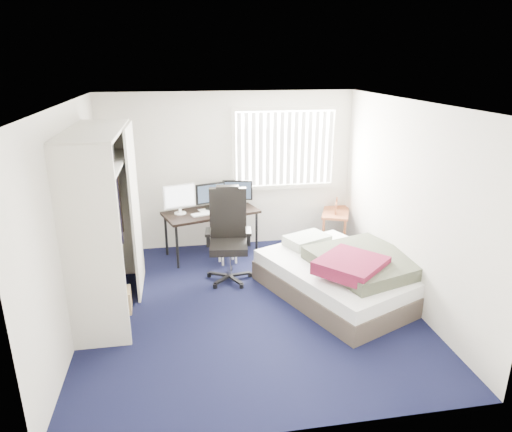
{
  "coord_description": "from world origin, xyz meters",
  "views": [
    {
      "loc": [
        -0.77,
        -5.04,
        2.95
      ],
      "look_at": [
        0.15,
        0.4,
        1.05
      ],
      "focal_mm": 32.0,
      "sensor_mm": 36.0,
      "label": 1
    }
  ],
  "objects_px": {
    "office_chair": "(229,244)",
    "bed": "(344,274)",
    "desk": "(210,209)",
    "nightstand": "(336,214)"
  },
  "relations": [
    {
      "from": "desk",
      "to": "nightstand",
      "type": "height_order",
      "value": "desk"
    },
    {
      "from": "nightstand",
      "to": "bed",
      "type": "height_order",
      "value": "nightstand"
    },
    {
      "from": "desk",
      "to": "bed",
      "type": "height_order",
      "value": "desk"
    },
    {
      "from": "bed",
      "to": "desk",
      "type": "bearing_deg",
      "value": 134.39
    },
    {
      "from": "office_chair",
      "to": "nightstand",
      "type": "height_order",
      "value": "office_chair"
    },
    {
      "from": "desk",
      "to": "nightstand",
      "type": "xyz_separation_m",
      "value": [
        2.09,
        0.09,
        -0.24
      ]
    },
    {
      "from": "desk",
      "to": "bed",
      "type": "bearing_deg",
      "value": -45.61
    },
    {
      "from": "office_chair",
      "to": "bed",
      "type": "height_order",
      "value": "office_chair"
    },
    {
      "from": "nightstand",
      "to": "bed",
      "type": "distance_m",
      "value": 1.82
    },
    {
      "from": "office_chair",
      "to": "bed",
      "type": "bearing_deg",
      "value": -27.1
    }
  ]
}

